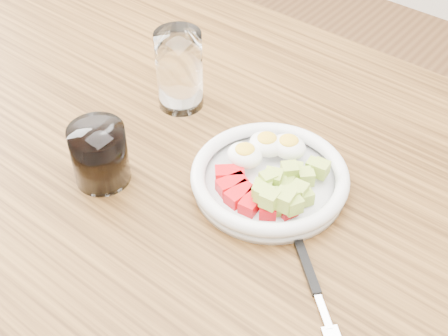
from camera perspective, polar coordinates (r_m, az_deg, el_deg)
The scene contains 5 objects.
dining_table at distance 0.94m, azimuth 0.09°, elevation -6.37°, with size 1.50×0.90×0.77m.
bowl at distance 0.86m, azimuth 4.21°, elevation -0.78°, with size 0.22×0.22×0.05m.
fork at distance 0.77m, azimuth 8.12°, elevation -10.32°, with size 0.14×0.12×0.01m.
water_glass at distance 0.98m, azimuth -4.10°, elevation 8.92°, with size 0.07×0.07×0.13m, color white.
coffee_glass at distance 0.87m, azimuth -11.30°, elevation 1.17°, with size 0.08×0.08×0.09m.
Camera 1 is at (0.38, -0.48, 1.39)m, focal length 50.00 mm.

